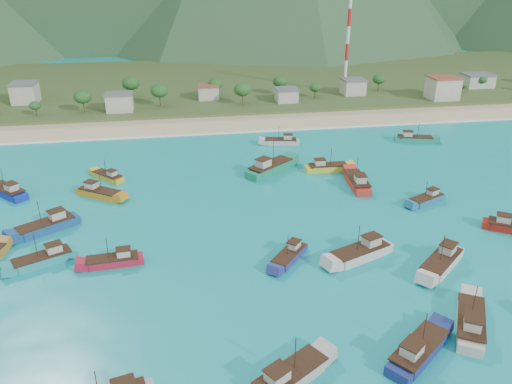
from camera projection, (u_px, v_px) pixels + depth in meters
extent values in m
plane|color=#0D8092|center=(267.00, 248.00, 90.41)|extent=(600.00, 600.00, 0.00)
cube|color=beige|center=(223.00, 124.00, 161.42)|extent=(400.00, 18.00, 1.20)
cube|color=#385123|center=(208.00, 84.00, 216.25)|extent=(400.00, 110.00, 2.40)
cube|color=white|center=(226.00, 133.00, 152.88)|extent=(400.00, 2.50, 0.08)
cube|color=beige|center=(25.00, 93.00, 179.23)|extent=(8.34, 9.10, 6.75)
cube|color=beige|center=(120.00, 103.00, 168.87)|extent=(8.66, 6.72, 5.66)
cube|color=beige|center=(208.00, 93.00, 184.43)|extent=(7.36, 6.14, 4.76)
cube|color=beige|center=(286.00, 95.00, 181.33)|extent=(7.43, 7.50, 4.31)
cube|color=beige|center=(353.00, 87.00, 191.32)|extent=(8.07, 7.78, 5.43)
cube|color=beige|center=(443.00, 88.00, 184.27)|extent=(10.05, 8.94, 7.64)
cube|color=beige|center=(477.00, 81.00, 203.00)|extent=(11.40, 8.16, 4.89)
cylinder|color=red|center=(344.00, 85.00, 193.02)|extent=(1.20, 1.20, 6.20)
cylinder|color=white|center=(346.00, 69.00, 190.46)|extent=(1.20, 1.20, 6.20)
cylinder|color=red|center=(347.00, 52.00, 187.90)|extent=(1.20, 1.20, 6.20)
cylinder|color=white|center=(348.00, 35.00, 185.35)|extent=(1.20, 1.20, 6.20)
cylinder|color=red|center=(349.00, 17.00, 182.79)|extent=(1.20, 1.20, 6.20)
cube|color=#B0A99F|center=(291.00, 378.00, 61.00)|extent=(11.32, 8.85, 2.05)
cube|color=beige|center=(277.00, 375.00, 58.83)|extent=(3.27, 3.12, 1.67)
cylinder|color=#382114|center=(295.00, 354.00, 60.01)|extent=(0.12, 0.12, 4.62)
cube|color=navy|center=(46.00, 228.00, 95.89)|extent=(11.82, 9.48, 2.16)
cube|color=beige|center=(57.00, 215.00, 96.59)|extent=(3.45, 3.30, 1.75)
cylinder|color=#382114|center=(39.00, 213.00, 94.03)|extent=(0.12, 0.12, 4.85)
cube|color=navy|center=(289.00, 258.00, 86.50)|extent=(8.10, 8.91, 1.70)
cube|color=beige|center=(294.00, 245.00, 87.37)|extent=(2.67, 2.72, 1.38)
cylinder|color=#382114|center=(288.00, 245.00, 84.95)|extent=(0.12, 0.12, 3.81)
cube|color=silver|center=(441.00, 264.00, 84.16)|extent=(11.18, 10.36, 2.14)
cube|color=beige|center=(448.00, 249.00, 85.04)|extent=(3.44, 3.39, 1.74)
cylinder|color=#382114|center=(443.00, 248.00, 82.25)|extent=(0.12, 0.12, 4.82)
cube|color=#14805A|center=(271.00, 169.00, 123.37)|extent=(13.50, 11.86, 2.53)
cube|color=beige|center=(263.00, 163.00, 120.50)|extent=(4.07, 3.97, 2.06)
cylinder|color=#382114|center=(273.00, 152.00, 122.20)|extent=(0.12, 0.12, 5.70)
cube|color=beige|center=(360.00, 255.00, 86.93)|extent=(12.58, 7.91, 2.21)
cube|color=beige|center=(371.00, 241.00, 87.29)|extent=(3.39, 3.10, 1.79)
cylinder|color=#382114|center=(359.00, 238.00, 85.13)|extent=(0.12, 0.12, 4.96)
cube|color=beige|center=(504.00, 219.00, 95.74)|extent=(3.10, 2.97, 1.58)
cube|color=gold|center=(108.00, 177.00, 119.52)|extent=(8.17, 8.37, 1.64)
cube|color=beige|center=(112.00, 173.00, 117.90)|extent=(2.61, 2.63, 1.33)
cylinder|color=#382114|center=(105.00, 166.00, 118.70)|extent=(0.12, 0.12, 3.69)
cube|color=navy|center=(419.00, 352.00, 65.04)|extent=(11.27, 9.79, 2.11)
cube|color=beige|center=(412.00, 350.00, 62.68)|extent=(3.38, 3.29, 1.71)
cylinder|color=#382114|center=(425.00, 328.00, 64.07)|extent=(0.12, 0.12, 4.74)
cube|color=#1029A4|center=(7.00, 192.00, 111.07)|extent=(10.32, 10.41, 2.06)
cube|color=beige|center=(11.00, 187.00, 109.06)|extent=(3.28, 3.29, 1.67)
cylinder|color=#382114|center=(3.00, 178.00, 110.04)|extent=(0.12, 0.12, 4.63)
cube|color=beige|center=(281.00, 142.00, 142.96)|extent=(10.41, 4.89, 1.82)
cube|color=beige|center=(288.00, 137.00, 142.21)|extent=(2.60, 2.25, 1.48)
cylinder|color=#382114|center=(279.00, 132.00, 141.76)|extent=(0.12, 0.12, 4.10)
cube|color=#BAB6A9|center=(470.00, 323.00, 70.21)|extent=(9.01, 11.95, 2.15)
cube|color=beige|center=(473.00, 323.00, 67.35)|extent=(3.23, 3.41, 1.75)
cylinder|color=#382114|center=(475.00, 300.00, 69.34)|extent=(0.12, 0.12, 4.83)
cube|color=#A51A31|center=(113.00, 262.00, 85.06)|extent=(9.81, 3.59, 1.75)
cube|color=beige|center=(124.00, 253.00, 84.83)|extent=(2.32, 1.93, 1.42)
cylinder|color=#382114|center=(107.00, 248.00, 83.77)|extent=(0.12, 0.12, 3.93)
cube|color=gold|center=(328.00, 169.00, 124.28)|extent=(10.68, 3.32, 1.93)
cube|color=beige|center=(320.00, 163.00, 123.27)|extent=(2.45, 1.99, 1.57)
cylinder|color=#382114|center=(331.00, 157.00, 123.07)|extent=(0.12, 0.12, 4.35)
cube|color=red|center=(357.00, 183.00, 115.82)|extent=(4.60, 12.44, 2.22)
cube|color=beige|center=(360.00, 179.00, 112.73)|extent=(2.45, 2.95, 1.80)
cylinder|color=#382114|center=(357.00, 167.00, 114.97)|extent=(0.12, 0.12, 4.98)
cube|color=#1E668F|center=(426.00, 201.00, 107.61)|extent=(9.54, 6.41, 1.68)
cube|color=beige|center=(433.00, 192.00, 107.96)|extent=(2.62, 2.43, 1.37)
cylinder|color=#382114|center=(426.00, 190.00, 106.21)|extent=(0.12, 0.12, 3.79)
cube|color=orange|center=(100.00, 194.00, 110.31)|extent=(10.59, 8.62, 1.94)
cube|color=beige|center=(91.00, 185.00, 110.43)|extent=(3.10, 2.98, 1.58)
cylinder|color=#382114|center=(100.00, 182.00, 108.78)|extent=(0.12, 0.12, 4.37)
cube|color=teal|center=(43.00, 261.00, 85.30)|extent=(10.86, 7.45, 1.92)
cube|color=beige|center=(54.00, 248.00, 85.72)|extent=(3.01, 2.79, 1.56)
cylinder|color=#382114|center=(36.00, 246.00, 83.70)|extent=(0.12, 0.12, 4.32)
cube|color=#1B836F|center=(415.00, 140.00, 144.65)|extent=(11.27, 5.80, 1.97)
cube|color=beige|center=(408.00, 134.00, 144.09)|extent=(2.87, 2.53, 1.60)
cylinder|color=#382114|center=(418.00, 130.00, 143.28)|extent=(0.12, 0.12, 4.42)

